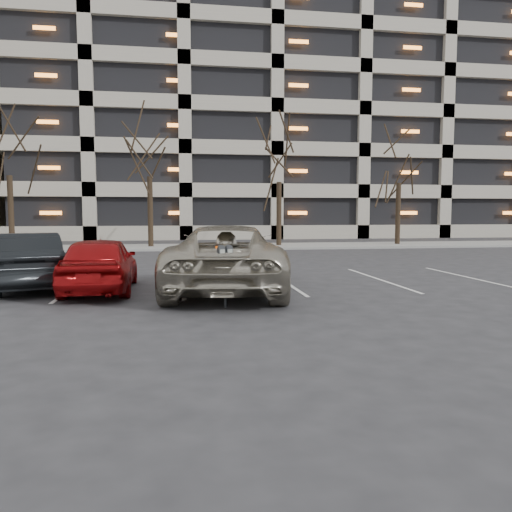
{
  "coord_description": "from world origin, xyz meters",
  "views": [
    {
      "loc": [
        -1.49,
        -11.24,
        1.93
      ],
      "look_at": [
        -0.0,
        -1.58,
        1.08
      ],
      "focal_mm": 35.0,
      "sensor_mm": 36.0,
      "label": 1
    }
  ],
  "objects_px": {
    "tree_d": "(400,144)",
    "car_dark": "(26,261)",
    "tree_a": "(7,129)",
    "car_red": "(100,264)",
    "tree_b": "(149,132)",
    "suv_silver": "(227,258)",
    "parking_meter": "(225,261)",
    "tree_c": "(279,142)"
  },
  "relations": [
    {
      "from": "parking_meter",
      "to": "tree_c",
      "type": "bearing_deg",
      "value": 55.2
    },
    {
      "from": "tree_b",
      "to": "car_dark",
      "type": "height_order",
      "value": "tree_b"
    },
    {
      "from": "tree_b",
      "to": "car_dark",
      "type": "bearing_deg",
      "value": -99.67
    },
    {
      "from": "tree_c",
      "to": "parking_meter",
      "type": "relative_size",
      "value": 6.41
    },
    {
      "from": "suv_silver",
      "to": "car_dark",
      "type": "height_order",
      "value": "suv_silver"
    },
    {
      "from": "parking_meter",
      "to": "suv_silver",
      "type": "relative_size",
      "value": 0.2
    },
    {
      "from": "tree_c",
      "to": "tree_b",
      "type": "bearing_deg",
      "value": 180.0
    },
    {
      "from": "tree_b",
      "to": "suv_silver",
      "type": "bearing_deg",
      "value": -79.98
    },
    {
      "from": "tree_a",
      "to": "tree_c",
      "type": "bearing_deg",
      "value": 0.0
    },
    {
      "from": "tree_a",
      "to": "car_red",
      "type": "xyz_separation_m",
      "value": [
        6.59,
        -14.71,
        -5.43
      ]
    },
    {
      "from": "tree_d",
      "to": "suv_silver",
      "type": "height_order",
      "value": "tree_d"
    },
    {
      "from": "parking_meter",
      "to": "tree_a",
      "type": "bearing_deg",
      "value": 98.72
    },
    {
      "from": "parking_meter",
      "to": "car_red",
      "type": "height_order",
      "value": "car_red"
    },
    {
      "from": "car_red",
      "to": "tree_a",
      "type": "bearing_deg",
      "value": -67.25
    },
    {
      "from": "tree_d",
      "to": "car_dark",
      "type": "distance_m",
      "value": 22.04
    },
    {
      "from": "tree_c",
      "to": "parking_meter",
      "type": "bearing_deg",
      "value": -104.88
    },
    {
      "from": "tree_c",
      "to": "tree_d",
      "type": "bearing_deg",
      "value": 0.0
    },
    {
      "from": "suv_silver",
      "to": "car_red",
      "type": "distance_m",
      "value": 3.1
    },
    {
      "from": "tree_a",
      "to": "suv_silver",
      "type": "height_order",
      "value": "tree_a"
    },
    {
      "from": "tree_a",
      "to": "tree_c",
      "type": "xyz_separation_m",
      "value": [
        14.0,
        0.0,
        -0.33
      ]
    },
    {
      "from": "car_red",
      "to": "car_dark",
      "type": "relative_size",
      "value": 0.94
    },
    {
      "from": "tree_a",
      "to": "parking_meter",
      "type": "relative_size",
      "value": 6.77
    },
    {
      "from": "tree_a",
      "to": "car_red",
      "type": "distance_m",
      "value": 17.01
    },
    {
      "from": "car_red",
      "to": "car_dark",
      "type": "height_order",
      "value": "car_dark"
    },
    {
      "from": "tree_d",
      "to": "suv_silver",
      "type": "distance_m",
      "value": 19.52
    },
    {
      "from": "tree_c",
      "to": "tree_a",
      "type": "bearing_deg",
      "value": 180.0
    },
    {
      "from": "tree_b",
      "to": "parking_meter",
      "type": "bearing_deg",
      "value": -82.03
    },
    {
      "from": "tree_a",
      "to": "car_red",
      "type": "bearing_deg",
      "value": -65.87
    },
    {
      "from": "tree_b",
      "to": "tree_c",
      "type": "xyz_separation_m",
      "value": [
        7.0,
        0.0,
        -0.36
      ]
    },
    {
      "from": "tree_c",
      "to": "suv_silver",
      "type": "xyz_separation_m",
      "value": [
        -4.34,
        -15.08,
        -4.98
      ]
    },
    {
      "from": "tree_c",
      "to": "suv_silver",
      "type": "height_order",
      "value": "tree_c"
    },
    {
      "from": "tree_c",
      "to": "car_red",
      "type": "distance_m",
      "value": 17.24
    },
    {
      "from": "car_red",
      "to": "parking_meter",
      "type": "bearing_deg",
      "value": 136.7
    },
    {
      "from": "tree_b",
      "to": "suv_silver",
      "type": "height_order",
      "value": "tree_b"
    },
    {
      "from": "suv_silver",
      "to": "car_red",
      "type": "height_order",
      "value": "suv_silver"
    },
    {
      "from": "tree_c",
      "to": "car_red",
      "type": "xyz_separation_m",
      "value": [
        -7.41,
        -14.71,
        -5.1
      ]
    },
    {
      "from": "tree_b",
      "to": "tree_d",
      "type": "xyz_separation_m",
      "value": [
        14.0,
        0.0,
        -0.35
      ]
    },
    {
      "from": "tree_d",
      "to": "tree_b",
      "type": "bearing_deg",
      "value": 180.0
    },
    {
      "from": "tree_a",
      "to": "car_dark",
      "type": "distance_m",
      "value": 15.59
    },
    {
      "from": "parking_meter",
      "to": "car_red",
      "type": "distance_m",
      "value": 3.81
    },
    {
      "from": "tree_d",
      "to": "car_dark",
      "type": "xyz_separation_m",
      "value": [
        -16.36,
        -13.86,
        -5.09
      ]
    },
    {
      "from": "parking_meter",
      "to": "car_dark",
      "type": "relative_size",
      "value": 0.29
    }
  ]
}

